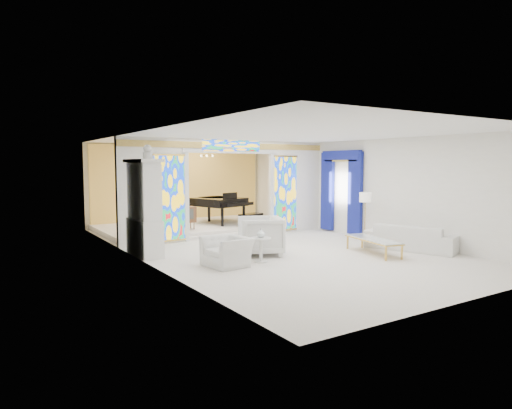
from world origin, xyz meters
TOP-DOWN VIEW (x-y plane):
  - floor at (0.00, 0.00)m, footprint 12.00×12.00m
  - ceiling at (0.00, 0.00)m, footprint 7.00×12.00m
  - wall_back at (0.00, 6.00)m, footprint 7.00×0.02m
  - wall_front at (0.00, -6.00)m, footprint 7.00×0.02m
  - wall_left at (-3.50, 0.00)m, footprint 0.02×12.00m
  - wall_right at (3.50, 0.00)m, footprint 0.02×12.00m
  - partition_wall at (0.00, 2.00)m, footprint 7.00×0.22m
  - stained_glass_left at (-2.03, 1.89)m, footprint 0.90×0.04m
  - stained_glass_right at (2.03, 1.89)m, footprint 0.90×0.04m
  - stained_glass_transom at (0.00, 1.89)m, footprint 2.00×0.04m
  - alcove_platform at (0.00, 4.10)m, footprint 6.80×3.80m
  - gold_curtain_back at (0.00, 5.88)m, footprint 6.70×0.10m
  - chandelier at (0.20, 4.00)m, footprint 0.48×0.48m
  - blue_drapes at (3.40, 0.70)m, footprint 0.14×1.85m
  - china_cabinet at (-3.22, 0.60)m, footprint 0.56×1.46m
  - armchair_left at (-2.07, -1.55)m, footprint 0.96×1.07m
  - armchair_right at (-0.77, -0.91)m, footprint 1.38×1.36m
  - sofa at (2.95, -2.50)m, footprint 1.63×2.48m
  - side_table at (-1.23, -1.64)m, footprint 0.56×0.56m
  - vase at (-1.23, -1.64)m, footprint 0.22×0.22m
  - coffee_table at (1.68, -2.35)m, footprint 0.90×1.85m
  - floor_lamp at (3.00, -0.78)m, footprint 0.45×0.45m
  - grand_piano at (0.71, 4.04)m, footprint 2.00×3.05m
  - tv_console at (-1.03, 3.11)m, footprint 0.64×0.46m

SIDE VIEW (x-z plane):
  - floor at x=0.00m, z-range 0.00..0.00m
  - alcove_platform at x=0.00m, z-range 0.00..0.18m
  - armchair_left at x=-2.07m, z-range 0.00..0.64m
  - sofa at x=2.95m, z-range 0.00..0.67m
  - coffee_table at x=1.68m, z-range 0.16..0.56m
  - side_table at x=-1.23m, z-range 0.09..0.66m
  - armchair_right at x=-0.77m, z-range 0.00..0.96m
  - tv_console at x=-1.03m, z-range 0.29..1.01m
  - vase at x=-1.23m, z-range 0.58..0.78m
  - grand_piano at x=0.71m, z-range 0.37..1.47m
  - china_cabinet at x=-3.22m, z-range -0.19..2.53m
  - floor_lamp at x=3.00m, z-range 0.50..1.93m
  - stained_glass_left at x=-2.03m, z-range 0.10..2.50m
  - stained_glass_right at x=2.03m, z-range 0.10..2.50m
  - wall_back at x=0.00m, z-range 0.00..3.00m
  - wall_front at x=0.00m, z-range 0.00..3.00m
  - wall_left at x=-3.50m, z-range 0.00..3.00m
  - wall_right at x=3.50m, z-range 0.00..3.00m
  - gold_curtain_back at x=0.00m, z-range 0.05..2.95m
  - blue_drapes at x=3.40m, z-range 0.25..2.90m
  - partition_wall at x=0.00m, z-range 0.15..3.15m
  - chandelier at x=0.20m, z-range 2.40..2.70m
  - stained_glass_transom at x=0.00m, z-range 2.65..2.99m
  - ceiling at x=0.00m, z-range 2.99..3.01m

